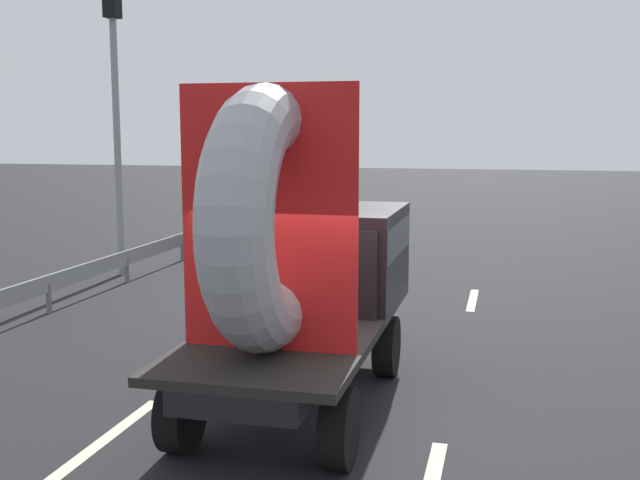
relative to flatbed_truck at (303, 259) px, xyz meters
name	(u,v)px	position (x,y,z in m)	size (l,w,h in m)	color
ground_plane	(320,423)	(0.38, -0.71, -1.79)	(120.00, 120.00, 0.00)	black
flatbed_truck	(303,259)	(0.00, 0.00, 0.00)	(2.02, 5.06, 3.83)	black
distant_sedan	(280,227)	(-3.57, 10.67, -1.04)	(1.85, 4.32, 1.41)	black
traffic_light	(115,87)	(-6.32, 7.07, 2.53)	(0.42, 0.36, 6.74)	gray
guardrail	(156,249)	(-5.78, 7.77, -1.27)	(0.10, 11.91, 0.71)	gray
lane_dash_left_near	(104,440)	(-1.78, -1.75, -1.79)	(2.49, 0.16, 0.01)	beige
lane_dash_left_far	(295,295)	(-1.78, 5.92, -1.79)	(2.27, 0.16, 0.01)	beige
lane_dash_right_far	(473,300)	(1.78, 6.29, -1.79)	(2.03, 0.16, 0.01)	beige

